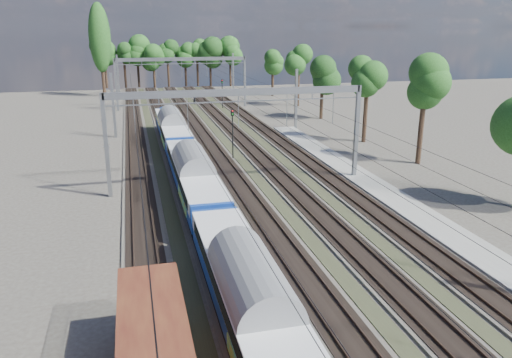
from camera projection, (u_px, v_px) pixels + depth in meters
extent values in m
cube|color=#47423A|center=(137.00, 153.00, 58.06)|extent=(3.00, 130.00, 0.15)
cube|color=black|center=(136.00, 153.00, 58.03)|extent=(2.50, 130.00, 0.06)
cube|color=#473326|center=(130.00, 152.00, 57.84)|extent=(0.08, 130.00, 0.14)
cube|color=#473326|center=(143.00, 151.00, 58.17)|extent=(0.08, 130.00, 0.14)
cube|color=#47423A|center=(175.00, 151.00, 59.11)|extent=(3.00, 130.00, 0.15)
cube|color=black|center=(175.00, 150.00, 59.08)|extent=(2.50, 130.00, 0.06)
cube|color=#473326|center=(169.00, 150.00, 58.88)|extent=(0.08, 130.00, 0.14)
cube|color=#473326|center=(181.00, 149.00, 59.22)|extent=(0.08, 130.00, 0.14)
cube|color=#47423A|center=(213.00, 149.00, 60.15)|extent=(3.00, 130.00, 0.15)
cube|color=black|center=(213.00, 148.00, 60.13)|extent=(2.50, 130.00, 0.06)
cube|color=#473326|center=(207.00, 148.00, 59.93)|extent=(0.08, 130.00, 0.14)
cube|color=#473326|center=(219.00, 147.00, 60.26)|extent=(0.08, 130.00, 0.14)
cube|color=#47423A|center=(249.00, 147.00, 61.20)|extent=(3.00, 130.00, 0.15)
cube|color=black|center=(249.00, 146.00, 61.17)|extent=(2.50, 130.00, 0.06)
cube|color=#473326|center=(243.00, 146.00, 60.97)|extent=(0.08, 130.00, 0.14)
cube|color=#473326|center=(255.00, 145.00, 61.31)|extent=(0.08, 130.00, 0.14)
cube|color=#47423A|center=(284.00, 145.00, 62.24)|extent=(3.00, 130.00, 0.15)
cube|color=black|center=(284.00, 144.00, 62.22)|extent=(2.50, 130.00, 0.06)
cube|color=#473326|center=(279.00, 144.00, 62.02)|extent=(0.08, 130.00, 0.14)
cube|color=#473326|center=(290.00, 143.00, 62.35)|extent=(0.08, 130.00, 0.14)
cube|color=#332F21|center=(156.00, 153.00, 58.60)|extent=(1.10, 130.00, 0.05)
cube|color=#332F21|center=(194.00, 150.00, 59.64)|extent=(1.10, 130.00, 0.05)
cube|color=#332F21|center=(231.00, 148.00, 60.69)|extent=(1.10, 130.00, 0.05)
cube|color=#332F21|center=(267.00, 146.00, 61.74)|extent=(1.10, 130.00, 0.05)
cube|color=gray|center=(413.00, 211.00, 39.73)|extent=(3.00, 70.00, 0.30)
cube|color=gray|center=(106.00, 146.00, 42.27)|extent=(0.35, 0.35, 9.00)
cube|color=gray|center=(356.00, 133.00, 47.62)|extent=(0.35, 0.35, 9.00)
cube|color=gray|center=(238.00, 92.00, 43.71)|extent=(23.00, 0.35, 0.60)
cube|color=gray|center=(116.00, 85.00, 86.79)|extent=(0.35, 0.35, 9.00)
cube|color=gray|center=(245.00, 81.00, 92.13)|extent=(0.35, 0.35, 9.00)
cube|color=gray|center=(181.00, 59.00, 88.23)|extent=(23.00, 0.35, 0.60)
cube|color=gray|center=(113.00, 106.00, 65.53)|extent=(0.35, 0.35, 8.50)
cube|color=gray|center=(118.00, 75.00, 107.26)|extent=(0.35, 0.35, 8.50)
cube|color=gray|center=(296.00, 99.00, 71.41)|extent=(0.35, 0.35, 8.50)
cube|color=gray|center=(233.00, 72.00, 113.14)|extent=(0.35, 0.35, 8.50)
cylinder|color=black|center=(133.00, 107.00, 56.47)|extent=(0.03, 130.00, 0.03)
cylinder|color=black|center=(132.00, 97.00, 56.15)|extent=(0.03, 130.00, 0.03)
cylinder|color=black|center=(173.00, 105.00, 57.52)|extent=(0.03, 130.00, 0.03)
cylinder|color=black|center=(173.00, 96.00, 57.19)|extent=(0.03, 130.00, 0.03)
cylinder|color=black|center=(212.00, 104.00, 58.56)|extent=(0.03, 130.00, 0.03)
cylinder|color=black|center=(211.00, 95.00, 58.24)|extent=(0.03, 130.00, 0.03)
cylinder|color=black|center=(249.00, 103.00, 59.61)|extent=(0.03, 130.00, 0.03)
cylinder|color=black|center=(249.00, 93.00, 59.29)|extent=(0.03, 130.00, 0.03)
cylinder|color=black|center=(285.00, 101.00, 60.65)|extent=(0.03, 130.00, 0.03)
cylinder|color=black|center=(285.00, 92.00, 60.33)|extent=(0.03, 130.00, 0.03)
cylinder|color=black|center=(106.00, 74.00, 119.34)|extent=(0.56, 0.56, 6.85)
sphere|color=#143212|center=(104.00, 50.00, 117.73)|extent=(5.14, 5.14, 5.14)
cylinder|color=black|center=(125.00, 74.00, 120.12)|extent=(0.56, 0.56, 6.48)
sphere|color=#143212|center=(124.00, 52.00, 118.60)|extent=(4.37, 4.37, 4.37)
cylinder|color=black|center=(140.00, 73.00, 119.17)|extent=(0.56, 0.56, 6.98)
sphere|color=#143212|center=(138.00, 49.00, 117.53)|extent=(4.09, 4.09, 4.09)
cylinder|color=black|center=(154.00, 73.00, 120.61)|extent=(0.56, 0.56, 6.89)
sphere|color=#143212|center=(153.00, 50.00, 119.00)|extent=(5.02, 5.02, 5.02)
cylinder|color=black|center=(170.00, 75.00, 120.00)|extent=(0.56, 0.56, 6.00)
sphere|color=#143212|center=(169.00, 55.00, 118.60)|extent=(5.49, 5.49, 5.49)
cylinder|color=black|center=(182.00, 73.00, 121.08)|extent=(0.56, 0.56, 6.95)
sphere|color=#143212|center=(181.00, 49.00, 119.45)|extent=(5.15, 5.15, 5.15)
cylinder|color=black|center=(201.00, 74.00, 123.96)|extent=(0.56, 0.56, 5.74)
sphere|color=#143212|center=(200.00, 55.00, 122.62)|extent=(4.09, 4.09, 4.09)
cylinder|color=black|center=(212.00, 71.00, 125.19)|extent=(0.56, 0.56, 6.81)
sphere|color=#143212|center=(211.00, 49.00, 123.59)|extent=(5.31, 5.31, 5.31)
cylinder|color=black|center=(229.00, 74.00, 124.90)|extent=(0.56, 0.56, 5.76)
sphere|color=#143212|center=(229.00, 55.00, 123.55)|extent=(4.31, 4.31, 4.31)
cylinder|color=black|center=(430.00, 140.00, 51.69)|extent=(0.56, 0.56, 5.86)
sphere|color=#143212|center=(435.00, 95.00, 50.31)|extent=(3.72, 3.72, 3.72)
cylinder|color=black|center=(371.00, 115.00, 63.08)|extent=(0.56, 0.56, 6.91)
sphere|color=#143212|center=(374.00, 71.00, 61.46)|extent=(3.62, 3.62, 3.62)
cylinder|color=black|center=(328.00, 99.00, 78.17)|extent=(0.56, 0.56, 6.73)
sphere|color=#143212|center=(330.00, 64.00, 76.59)|extent=(4.31, 4.31, 4.31)
cylinder|color=black|center=(297.00, 93.00, 91.63)|extent=(0.56, 0.56, 5.08)
sphere|color=#143212|center=(297.00, 70.00, 90.43)|extent=(4.50, 4.50, 4.50)
cylinder|color=black|center=(279.00, 82.00, 103.52)|extent=(0.56, 0.56, 6.32)
sphere|color=#143212|center=(279.00, 57.00, 102.04)|extent=(3.70, 3.70, 3.70)
cylinder|color=black|center=(102.00, 58.00, 103.61)|extent=(0.70, 0.70, 16.00)
ellipsoid|color=#1E4C19|center=(100.00, 38.00, 102.44)|extent=(4.40, 4.40, 14.08)
cube|color=black|center=(224.00, 265.00, 29.83)|extent=(2.05, 3.08, 0.82)
cube|color=navy|center=(252.00, 304.00, 22.72)|extent=(2.87, 20.51, 1.95)
cube|color=silver|center=(252.00, 294.00, 22.57)|extent=(2.95, 19.69, 0.97)
cube|color=black|center=(283.00, 290.00, 22.91)|extent=(0.04, 17.44, 0.72)
cylinder|color=gray|center=(252.00, 285.00, 22.43)|extent=(2.91, 20.51, 2.91)
cube|color=black|center=(207.00, 224.00, 36.09)|extent=(2.05, 3.08, 0.82)
cube|color=black|center=(185.00, 170.00, 49.41)|extent=(2.05, 3.08, 0.82)
cube|color=navy|center=(193.00, 176.00, 42.30)|extent=(2.87, 20.51, 1.95)
cube|color=silver|center=(193.00, 170.00, 42.15)|extent=(2.95, 19.69, 0.97)
cube|color=black|center=(211.00, 169.00, 42.49)|extent=(0.04, 17.44, 0.72)
cube|color=yellow|center=(201.00, 198.00, 38.26)|extent=(2.97, 5.74, 0.72)
cylinder|color=gray|center=(193.00, 165.00, 42.01)|extent=(2.91, 20.51, 2.91)
cube|color=black|center=(178.00, 154.00, 55.67)|extent=(2.05, 3.08, 0.82)
cube|color=black|center=(168.00, 130.00, 68.99)|extent=(2.05, 3.08, 0.82)
cube|color=navy|center=(172.00, 128.00, 61.88)|extent=(2.87, 20.51, 1.95)
cube|color=silver|center=(172.00, 124.00, 61.73)|extent=(2.95, 19.69, 0.97)
cube|color=black|center=(184.00, 124.00, 62.07)|extent=(0.04, 17.44, 0.72)
cube|color=yellow|center=(175.00, 140.00, 57.84)|extent=(2.97, 5.74, 0.72)
cylinder|color=gray|center=(172.00, 121.00, 61.59)|extent=(2.91, 20.51, 2.91)
cube|color=black|center=(153.00, 345.00, 22.50)|extent=(1.85, 2.41, 0.65)
cube|color=#481813|center=(155.00, 349.00, 17.42)|extent=(2.69, 12.97, 0.11)
imported|color=black|center=(195.00, 99.00, 94.79)|extent=(0.74, 0.86, 2.00)
cylinder|color=black|center=(233.00, 138.00, 55.09)|extent=(0.14, 0.14, 4.91)
cube|color=black|center=(232.00, 113.00, 54.27)|extent=(0.38, 0.28, 0.69)
sphere|color=red|center=(233.00, 111.00, 54.09)|extent=(0.16, 0.16, 0.16)
sphere|color=#0C9919|center=(233.00, 114.00, 54.19)|extent=(0.16, 0.16, 0.16)
cylinder|color=black|center=(222.00, 96.00, 89.89)|extent=(0.13, 0.13, 4.51)
cube|color=black|center=(222.00, 81.00, 89.13)|extent=(0.32, 0.21, 0.63)
sphere|color=red|center=(222.00, 80.00, 88.97)|extent=(0.14, 0.14, 0.14)
sphere|color=#0C9919|center=(222.00, 82.00, 89.06)|extent=(0.14, 0.14, 0.14)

